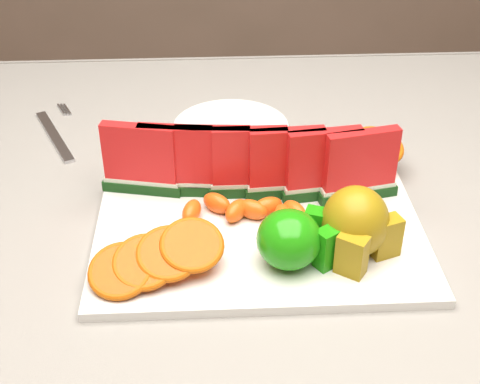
% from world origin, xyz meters
% --- Properties ---
extents(table, '(1.40, 0.90, 0.75)m').
position_xyz_m(table, '(0.00, 0.00, 0.65)').
color(table, '#47341C').
rests_on(table, ground).
extents(tablecloth, '(1.53, 1.03, 0.20)m').
position_xyz_m(tablecloth, '(0.00, 0.00, 0.72)').
color(tablecloth, slate).
rests_on(tablecloth, table).
extents(platter, '(0.40, 0.30, 0.01)m').
position_xyz_m(platter, '(0.09, -0.03, 0.76)').
color(platter, silver).
rests_on(platter, tablecloth).
extents(apple_cluster, '(0.11, 0.09, 0.07)m').
position_xyz_m(apple_cluster, '(0.12, -0.11, 0.80)').
color(apple_cluster, '#0B790A').
rests_on(apple_cluster, platter).
extents(pear_cluster, '(0.10, 0.11, 0.09)m').
position_xyz_m(pear_cluster, '(0.19, -0.09, 0.81)').
color(pear_cluster, '#997512').
rests_on(pear_cluster, platter).
extents(side_plate, '(0.23, 0.23, 0.01)m').
position_xyz_m(side_plate, '(0.06, 0.23, 0.76)').
color(side_plate, silver).
rests_on(side_plate, tablecloth).
extents(fork, '(0.09, 0.19, 0.00)m').
position_xyz_m(fork, '(-0.21, 0.23, 0.76)').
color(fork, silver).
rests_on(fork, tablecloth).
extents(watermelon_row, '(0.39, 0.07, 0.10)m').
position_xyz_m(watermelon_row, '(0.08, 0.03, 0.82)').
color(watermelon_row, '#0F3412').
rests_on(watermelon_row, platter).
extents(orange_fan_front, '(0.16, 0.11, 0.05)m').
position_xyz_m(orange_fan_front, '(-0.03, -0.12, 0.79)').
color(orange_fan_front, '#F26300').
rests_on(orange_fan_front, platter).
extents(orange_fan_back, '(0.38, 0.10, 0.05)m').
position_xyz_m(orange_fan_back, '(0.12, 0.09, 0.79)').
color(orange_fan_back, '#F26300').
rests_on(orange_fan_back, platter).
extents(tangerine_segments, '(0.16, 0.07, 0.03)m').
position_xyz_m(tangerine_segments, '(0.08, -0.02, 0.78)').
color(tangerine_segments, orange).
rests_on(tangerine_segments, platter).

